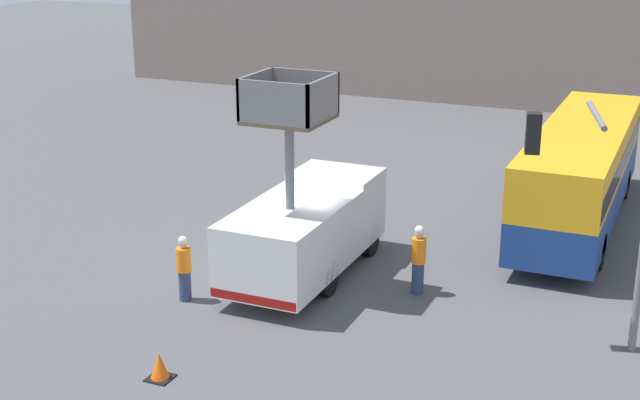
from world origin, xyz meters
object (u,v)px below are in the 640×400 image
object	(u,v)px
utility_truck	(306,225)
road_worker_directing	(418,260)
road_worker_near_truck	(184,269)
traffic_light_pole	(605,188)
traffic_cone_near_truck	(160,367)
city_bus	(581,168)

from	to	relation	value
utility_truck	road_worker_directing	size ratio (longest dim) A/B	3.31
road_worker_directing	utility_truck	bearing A→B (deg)	165.24
road_worker_near_truck	road_worker_directing	xyz separation A→B (m)	(5.37, 2.83, 0.07)
traffic_light_pole	traffic_cone_near_truck	distance (m)	10.42
city_bus	traffic_light_pole	size ratio (longest dim) A/B	1.96
utility_truck	road_worker_near_truck	size ratio (longest dim) A/B	3.54
city_bus	utility_truck	bearing A→B (deg)	154.71
traffic_light_pole	road_worker_near_truck	world-z (taller)	traffic_light_pole
road_worker_near_truck	traffic_cone_near_truck	xyz separation A→B (m)	(1.67, -3.73, -0.59)
road_worker_directing	traffic_cone_near_truck	distance (m)	7.55
utility_truck	traffic_light_pole	bearing A→B (deg)	-9.17
road_worker_directing	traffic_cone_near_truck	size ratio (longest dim) A/B	3.10
city_bus	road_worker_near_truck	xyz separation A→B (m)	(-8.40, -10.01, -1.02)
traffic_light_pole	traffic_cone_near_truck	size ratio (longest dim) A/B	9.46
traffic_light_pole	road_worker_directing	size ratio (longest dim) A/B	3.06
city_bus	traffic_cone_near_truck	size ratio (longest dim) A/B	18.59
utility_truck	traffic_light_pole	world-z (taller)	traffic_light_pole
road_worker_near_truck	traffic_cone_near_truck	bearing A→B (deg)	88.38
utility_truck	traffic_cone_near_truck	bearing A→B (deg)	-94.48
road_worker_near_truck	road_worker_directing	world-z (taller)	road_worker_directing
utility_truck	city_bus	bearing A→B (deg)	49.39
road_worker_near_truck	traffic_cone_near_truck	world-z (taller)	road_worker_near_truck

